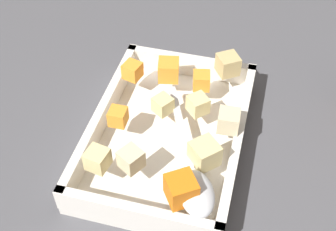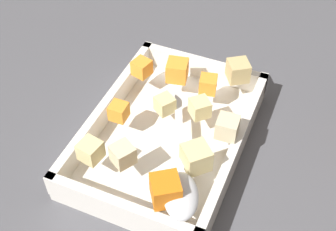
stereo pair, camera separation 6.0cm
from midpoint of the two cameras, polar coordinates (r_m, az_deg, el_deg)
ground_plane at (r=0.65m, az=1.75°, el=-3.37°), size 4.00×4.00×0.00m
baking_dish at (r=0.63m, az=2.71°, el=-2.90°), size 0.29×0.21×0.05m
carrot_chunk_center at (r=0.66m, az=3.79°, el=5.63°), size 0.04×0.04×0.03m
carrot_chunk_front_center at (r=0.67m, az=-0.80°, el=6.00°), size 0.03×0.03×0.02m
carrot_chunk_corner_nw at (r=0.65m, az=7.80°, el=3.83°), size 0.03×0.03×0.02m
carrot_chunk_mid_right at (r=0.60m, az=-3.50°, el=0.39°), size 0.02×0.02×0.02m
carrot_chunk_rim_edge at (r=0.52m, az=3.05°, el=-9.64°), size 0.05×0.05×0.03m
potato_chunk_near_right at (r=0.55m, az=6.74°, el=-5.49°), size 0.04×0.04×0.03m
potato_chunk_far_left at (r=0.56m, az=-6.85°, el=-4.64°), size 0.03×0.03×0.03m
potato_chunk_corner_ne at (r=0.67m, az=11.47°, el=5.51°), size 0.04×0.04×0.03m
potato_chunk_corner_sw at (r=0.61m, az=2.50°, el=1.25°), size 0.03×0.03×0.02m
potato_chunk_back_center at (r=0.61m, az=6.89°, el=0.85°), size 0.04×0.04×0.02m
potato_chunk_mid_left at (r=0.55m, az=-2.70°, el=-5.15°), size 0.04×0.04×0.03m
potato_chunk_under_handle at (r=0.59m, az=10.48°, el=-1.63°), size 0.03×0.03×0.03m
serving_spoon at (r=0.53m, az=4.90°, el=-9.16°), size 0.21×0.11×0.02m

